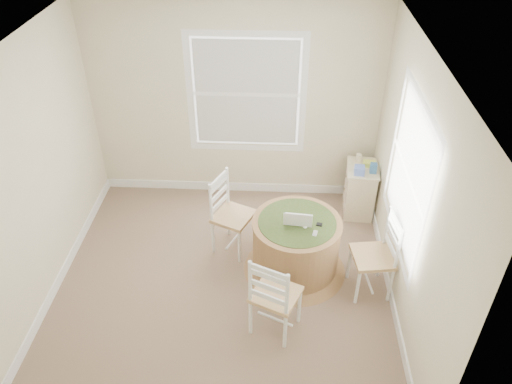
{
  "coord_description": "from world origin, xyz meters",
  "views": [
    {
      "loc": [
        0.56,
        -3.79,
        4.03
      ],
      "look_at": [
        0.34,
        0.45,
        0.95
      ],
      "focal_mm": 35.0,
      "sensor_mm": 36.0,
      "label": 1
    }
  ],
  "objects_px": {
    "round_table": "(296,244)",
    "chair_near": "(276,294)",
    "chair_left": "(233,216)",
    "corner_chest": "(360,190)",
    "chair_right": "(372,256)",
    "laptop": "(298,220)"
  },
  "relations": [
    {
      "from": "chair_left",
      "to": "chair_right",
      "type": "height_order",
      "value": "same"
    },
    {
      "from": "chair_left",
      "to": "corner_chest",
      "type": "xyz_separation_m",
      "value": [
        1.54,
        0.78,
        -0.14
      ]
    },
    {
      "from": "chair_left",
      "to": "laptop",
      "type": "height_order",
      "value": "chair_left"
    },
    {
      "from": "chair_right",
      "to": "laptop",
      "type": "relative_size",
      "value": 2.95
    },
    {
      "from": "round_table",
      "to": "chair_near",
      "type": "xyz_separation_m",
      "value": [
        -0.2,
        -0.83,
        0.1
      ]
    },
    {
      "from": "chair_right",
      "to": "corner_chest",
      "type": "xyz_separation_m",
      "value": [
        0.04,
        1.37,
        -0.14
      ]
    },
    {
      "from": "chair_left",
      "to": "laptop",
      "type": "distance_m",
      "value": 0.83
    },
    {
      "from": "chair_near",
      "to": "chair_right",
      "type": "relative_size",
      "value": 1.0
    },
    {
      "from": "chair_near",
      "to": "chair_right",
      "type": "bearing_deg",
      "value": -126.21
    },
    {
      "from": "laptop",
      "to": "corner_chest",
      "type": "distance_m",
      "value": 1.43
    },
    {
      "from": "round_table",
      "to": "chair_left",
      "type": "distance_m",
      "value": 0.79
    },
    {
      "from": "chair_left",
      "to": "laptop",
      "type": "relative_size",
      "value": 2.95
    },
    {
      "from": "laptop",
      "to": "corner_chest",
      "type": "xyz_separation_m",
      "value": [
        0.82,
        1.11,
        -0.37
      ]
    },
    {
      "from": "laptop",
      "to": "corner_chest",
      "type": "relative_size",
      "value": 0.48
    },
    {
      "from": "chair_left",
      "to": "chair_right",
      "type": "distance_m",
      "value": 1.61
    },
    {
      "from": "chair_right",
      "to": "laptop",
      "type": "distance_m",
      "value": 0.85
    },
    {
      "from": "round_table",
      "to": "chair_left",
      "type": "xyz_separation_m",
      "value": [
        -0.71,
        0.33,
        0.1
      ]
    },
    {
      "from": "corner_chest",
      "to": "laptop",
      "type": "bearing_deg",
      "value": -121.76
    },
    {
      "from": "round_table",
      "to": "laptop",
      "type": "distance_m",
      "value": 0.34
    },
    {
      "from": "chair_left",
      "to": "round_table",
      "type": "bearing_deg",
      "value": -90.56
    },
    {
      "from": "corner_chest",
      "to": "round_table",
      "type": "bearing_deg",
      "value": -122.11
    },
    {
      "from": "chair_near",
      "to": "corner_chest",
      "type": "bearing_deg",
      "value": -94.17
    }
  ]
}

